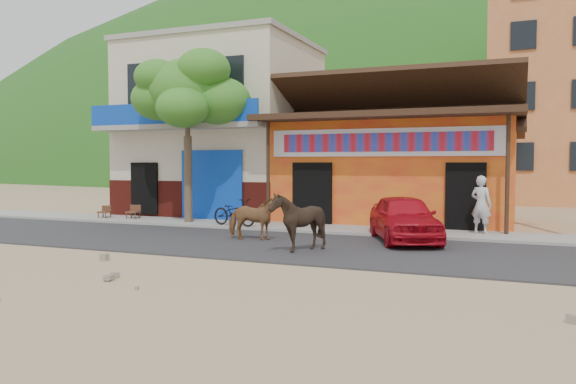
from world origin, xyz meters
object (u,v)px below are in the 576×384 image
Objects in this scene: tree at (188,136)px; red_car at (404,218)px; cow_tan at (252,218)px; cafe_chair_left at (133,206)px; pedestrian at (481,205)px; scooter at (234,212)px; cafe_chair_right at (104,206)px; cow_dark at (298,222)px.

tree is 1.60× the size of red_car.
cafe_chair_left is (-6.42, 3.08, -0.06)m from cow_tan.
pedestrian is (9.70, 0.46, -2.15)m from tree.
cafe_chair_right is at bearing 96.39° from scooter.
pedestrian is at bearing -70.67° from scooter.
cafe_chair_right is (-13.47, -0.37, -0.43)m from pedestrian.
red_car is 2.69m from pedestrian.
pedestrian is (5.85, 3.26, 0.33)m from cow_tan.
scooter is at bearing 147.69° from red_car.
cow_tan is 8.15m from cafe_chair_right.
pedestrian is at bearing -72.01° from cow_tan.
red_car is at bearing -10.41° from tree.
cafe_chair_left is (-10.39, 1.71, -0.10)m from red_car.
cafe_chair_left is at bearing -135.10° from cow_dark.
cow_dark is 1.56× the size of cafe_chair_left.
red_car is 5.81m from scooter.
red_car is at bearing -17.90° from cafe_chair_left.
tree reaches higher than pedestrian.
tree is 4.57m from cafe_chair_right.
tree is at bearing 88.64° from scooter.
cow_tan is 6.71m from pedestrian.
scooter is at bearing 30.52° from pedestrian.
cow_dark reaches higher than scooter.
scooter is at bearing -18.00° from cafe_chair_left.
red_car is (3.96, 1.37, 0.04)m from cow_tan.
tree is 9.95m from pedestrian.
cow_tan is 2.91m from scooter.
cow_tan is 0.84× the size of pedestrian.
pedestrian is 2.03× the size of cafe_chair_right.
pedestrian reaches higher than cafe_chair_right.
cow_tan is at bearing -130.35° from scooter.
cafe_chair_right is (-1.19, -0.18, -0.05)m from cafe_chair_left.
tree is 3.33m from scooter.
red_car is at bearing -82.06° from cow_tan.
tree is 6.46× the size of cafe_chair_left.
cafe_chair_right is (-3.77, 0.09, -2.58)m from tree.
scooter is (-1.77, 2.30, -0.07)m from cow_tan.
pedestrian is 1.83× the size of cafe_chair_left.
cow_dark is at bearing 73.41° from pedestrian.
cafe_chair_left is at bearing 147.61° from red_car.
red_car is at bearing -14.84° from cafe_chair_right.
cafe_chair_right is at bearing -179.91° from cafe_chair_left.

